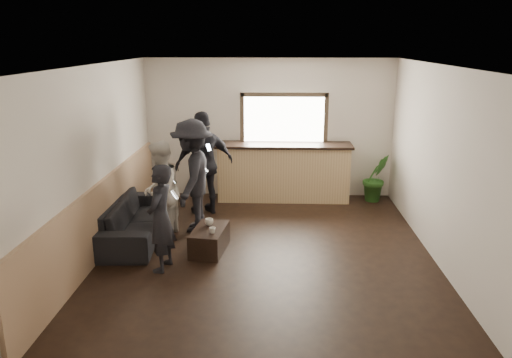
{
  "coord_description": "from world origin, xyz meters",
  "views": [
    {
      "loc": [
        0.14,
        -7.04,
        3.14
      ],
      "look_at": [
        -0.16,
        0.4,
        1.06
      ],
      "focal_mm": 35.0,
      "sensor_mm": 36.0,
      "label": 1
    }
  ],
  "objects_px": {
    "bar_counter": "(283,168)",
    "person_d": "(204,164)",
    "cup_b": "(212,230)",
    "person_b": "(161,191)",
    "potted_plant": "(376,178)",
    "cup_a": "(209,222)",
    "sofa": "(135,219)",
    "person_c": "(193,176)",
    "coffee_table": "(210,240)",
    "person_a": "(161,218)"
  },
  "relations": [
    {
      "from": "cup_b",
      "to": "person_b",
      "type": "relative_size",
      "value": 0.06
    },
    {
      "from": "person_a",
      "to": "person_b",
      "type": "height_order",
      "value": "person_b"
    },
    {
      "from": "person_a",
      "to": "person_d",
      "type": "bearing_deg",
      "value": -177.74
    },
    {
      "from": "sofa",
      "to": "cup_a",
      "type": "bearing_deg",
      "value": -108.38
    },
    {
      "from": "person_c",
      "to": "person_d",
      "type": "relative_size",
      "value": 0.99
    },
    {
      "from": "potted_plant",
      "to": "person_a",
      "type": "bearing_deg",
      "value": -137.73
    },
    {
      "from": "bar_counter",
      "to": "person_b",
      "type": "xyz_separation_m",
      "value": [
        -2.0,
        -2.15,
        0.16
      ]
    },
    {
      "from": "bar_counter",
      "to": "potted_plant",
      "type": "distance_m",
      "value": 1.86
    },
    {
      "from": "sofa",
      "to": "person_c",
      "type": "xyz_separation_m",
      "value": [
        0.91,
        0.41,
        0.63
      ]
    },
    {
      "from": "sofa",
      "to": "cup_a",
      "type": "distance_m",
      "value": 1.32
    },
    {
      "from": "person_b",
      "to": "person_c",
      "type": "distance_m",
      "value": 0.62
    },
    {
      "from": "cup_a",
      "to": "person_d",
      "type": "xyz_separation_m",
      "value": [
        -0.28,
        1.58,
        0.54
      ]
    },
    {
      "from": "coffee_table",
      "to": "cup_b",
      "type": "relative_size",
      "value": 8.6
    },
    {
      "from": "potted_plant",
      "to": "person_b",
      "type": "bearing_deg",
      "value": -151.32
    },
    {
      "from": "person_b",
      "to": "person_c",
      "type": "bearing_deg",
      "value": 132.61
    },
    {
      "from": "person_d",
      "to": "bar_counter",
      "type": "bearing_deg",
      "value": -177.69
    },
    {
      "from": "cup_b",
      "to": "person_a",
      "type": "distance_m",
      "value": 0.87
    },
    {
      "from": "bar_counter",
      "to": "cup_a",
      "type": "height_order",
      "value": "bar_counter"
    },
    {
      "from": "sofa",
      "to": "person_d",
      "type": "relative_size",
      "value": 1.15
    },
    {
      "from": "cup_a",
      "to": "person_b",
      "type": "relative_size",
      "value": 0.08
    },
    {
      "from": "bar_counter",
      "to": "person_c",
      "type": "relative_size",
      "value": 1.42
    },
    {
      "from": "bar_counter",
      "to": "sofa",
      "type": "bearing_deg",
      "value": -138.58
    },
    {
      "from": "sofa",
      "to": "potted_plant",
      "type": "distance_m",
      "value": 4.8
    },
    {
      "from": "bar_counter",
      "to": "person_a",
      "type": "relative_size",
      "value": 1.77
    },
    {
      "from": "bar_counter",
      "to": "sofa",
      "type": "xyz_separation_m",
      "value": [
        -2.45,
        -2.16,
        -0.32
      ]
    },
    {
      "from": "cup_a",
      "to": "cup_b",
      "type": "bearing_deg",
      "value": -74.3
    },
    {
      "from": "potted_plant",
      "to": "person_a",
      "type": "distance_m",
      "value": 4.86
    },
    {
      "from": "sofa",
      "to": "person_a",
      "type": "height_order",
      "value": "person_a"
    },
    {
      "from": "cup_a",
      "to": "person_d",
      "type": "distance_m",
      "value": 1.69
    },
    {
      "from": "cup_a",
      "to": "person_c",
      "type": "xyz_separation_m",
      "value": [
        -0.36,
        0.76,
        0.53
      ]
    },
    {
      "from": "bar_counter",
      "to": "cup_a",
      "type": "relative_size",
      "value": 20.71
    },
    {
      "from": "cup_b",
      "to": "person_a",
      "type": "xyz_separation_m",
      "value": [
        -0.65,
        -0.46,
        0.35
      ]
    },
    {
      "from": "sofa",
      "to": "person_b",
      "type": "distance_m",
      "value": 0.66
    },
    {
      "from": "sofa",
      "to": "person_b",
      "type": "relative_size",
      "value": 1.36
    },
    {
      "from": "potted_plant",
      "to": "person_d",
      "type": "xyz_separation_m",
      "value": [
        -3.31,
        -0.88,
        0.48
      ]
    },
    {
      "from": "potted_plant",
      "to": "cup_b",
      "type": "bearing_deg",
      "value": -136.32
    },
    {
      "from": "bar_counter",
      "to": "person_d",
      "type": "relative_size",
      "value": 1.41
    },
    {
      "from": "cup_a",
      "to": "person_c",
      "type": "distance_m",
      "value": 0.99
    },
    {
      "from": "bar_counter",
      "to": "potted_plant",
      "type": "xyz_separation_m",
      "value": [
        1.85,
        -0.05,
        -0.16
      ]
    },
    {
      "from": "coffee_table",
      "to": "potted_plant",
      "type": "bearing_deg",
      "value": 41.02
    },
    {
      "from": "sofa",
      "to": "cup_a",
      "type": "xyz_separation_m",
      "value": [
        1.27,
        -0.35,
        0.1
      ]
    },
    {
      "from": "cup_b",
      "to": "person_b",
      "type": "distance_m",
      "value": 1.22
    },
    {
      "from": "sofa",
      "to": "cup_b",
      "type": "xyz_separation_m",
      "value": [
        1.37,
        -0.69,
        0.09
      ]
    },
    {
      "from": "person_a",
      "to": "cup_a",
      "type": "bearing_deg",
      "value": 153.92
    },
    {
      "from": "sofa",
      "to": "potted_plant",
      "type": "relative_size",
      "value": 2.29
    },
    {
      "from": "cup_b",
      "to": "person_b",
      "type": "bearing_deg",
      "value": 142.72
    },
    {
      "from": "coffee_table",
      "to": "cup_a",
      "type": "height_order",
      "value": "cup_a"
    },
    {
      "from": "potted_plant",
      "to": "person_a",
      "type": "height_order",
      "value": "person_a"
    },
    {
      "from": "bar_counter",
      "to": "sofa",
      "type": "relative_size",
      "value": 1.23
    },
    {
      "from": "person_b",
      "to": "cup_b",
      "type": "bearing_deg",
      "value": 54.46
    }
  ]
}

